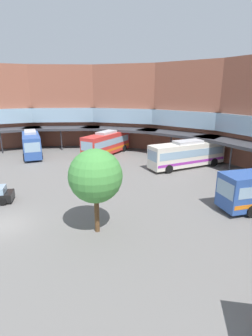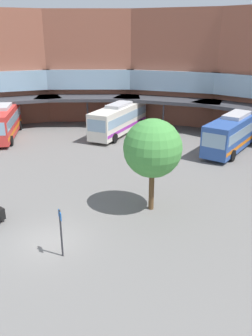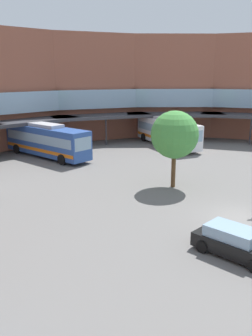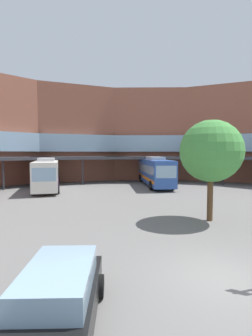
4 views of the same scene
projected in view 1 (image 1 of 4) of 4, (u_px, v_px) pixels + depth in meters
ground_plane at (4, 226)px, 20.39m from camera, size 115.98×115.98×0.00m
station_building at (196, 121)px, 28.04m from camera, size 72.97×39.93×14.36m
bus_0 at (107, 143)px, 41.91m from camera, size 6.92×10.01×3.82m
bus_3 at (187, 154)px, 35.15m from camera, size 3.52×11.25×3.71m
bus_4 at (31, 143)px, 42.07m from camera, size 11.57×4.28×3.88m
plaza_tree at (95, 176)px, 18.36m from camera, size 3.87×3.87×6.34m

